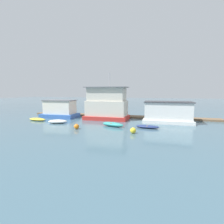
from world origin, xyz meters
TOP-DOWN VIEW (x-y plane):
  - ground_plane at (0.00, 0.00)m, footprint 200.00×200.00m
  - dock_walkway at (0.00, 3.40)m, footprint 33.80×1.99m
  - houseboat_blue at (-10.00, 0.00)m, footprint 6.22×3.71m
  - houseboat_red at (-1.27, 0.28)m, footprint 7.12×4.12m
  - houseboat_white at (8.44, -0.16)m, footprint 7.13×3.87m
  - dinghy_yellow at (-11.63, -3.98)m, footprint 3.51×2.05m
  - dinghy_white at (-7.08, -5.25)m, footprint 2.99×2.13m
  - dinghy_teal at (1.33, -5.28)m, footprint 3.44×2.13m
  - dinghy_navy at (5.87, -5.15)m, footprint 3.07×1.43m
  - mooring_post_centre at (-9.40, 2.15)m, footprint 0.23×0.23m
  - buoy_orange at (-2.53, -8.12)m, footprint 0.63×0.63m
  - buoy_yellow at (4.55, -8.44)m, footprint 0.66×0.66m

SIDE VIEW (x-z plane):
  - ground_plane at x=0.00m, z-range 0.00..0.00m
  - dock_walkway at x=0.00m, z-range 0.00..0.30m
  - dinghy_navy at x=5.87m, z-range 0.00..0.39m
  - dinghy_yellow at x=-11.63m, z-range 0.00..0.40m
  - dinghy_white at x=-7.08m, z-range 0.00..0.52m
  - dinghy_teal at x=1.33m, z-range 0.00..0.55m
  - buoy_orange at x=-2.53m, z-range 0.00..0.63m
  - buoy_yellow at x=4.55m, z-range 0.00..0.66m
  - mooring_post_centre at x=-9.40m, z-range 0.00..1.54m
  - houseboat_blue at x=-10.00m, z-range -0.14..2.99m
  - houseboat_white at x=8.44m, z-range -0.04..3.10m
  - houseboat_red at x=-1.27m, z-range -1.33..6.30m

